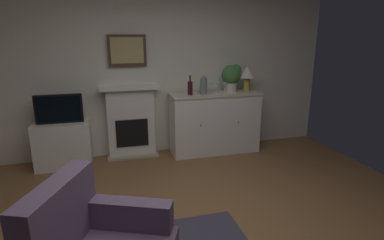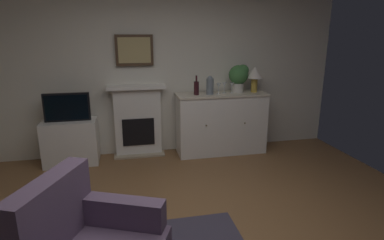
{
  "view_description": "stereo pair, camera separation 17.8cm",
  "coord_description": "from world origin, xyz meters",
  "px_view_note": "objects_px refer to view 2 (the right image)",
  "views": [
    {
      "loc": [
        -0.77,
        -2.28,
        1.83
      ],
      "look_at": [
        0.04,
        0.64,
        1.0
      ],
      "focal_mm": 29.25,
      "sensor_mm": 36.0,
      "label": 1
    },
    {
      "loc": [
        -0.6,
        -2.33,
        1.83
      ],
      "look_at": [
        0.04,
        0.64,
        1.0
      ],
      "focal_mm": 29.25,
      "sensor_mm": 36.0,
      "label": 2
    }
  ],
  "objects_px": {
    "fireplace_unit": "(138,121)",
    "tv_set": "(67,107)",
    "framed_picture": "(134,50)",
    "wine_glass_right": "(232,85)",
    "sideboard_cabinet": "(221,123)",
    "tv_cabinet": "(71,142)",
    "table_lamp": "(255,74)",
    "wine_bottle": "(196,88)",
    "wine_glass_left": "(219,86)",
    "wine_glass_center": "(224,85)",
    "potted_plant_small": "(239,76)",
    "vase_decorative": "(210,85)"
  },
  "relations": [
    {
      "from": "fireplace_unit",
      "to": "tv_set",
      "type": "relative_size",
      "value": 1.77
    },
    {
      "from": "framed_picture",
      "to": "wine_glass_right",
      "type": "relative_size",
      "value": 3.33
    },
    {
      "from": "sideboard_cabinet",
      "to": "tv_cabinet",
      "type": "relative_size",
      "value": 1.88
    },
    {
      "from": "sideboard_cabinet",
      "to": "table_lamp",
      "type": "distance_m",
      "value": 0.92
    },
    {
      "from": "wine_bottle",
      "to": "wine_glass_left",
      "type": "xyz_separation_m",
      "value": [
        0.35,
        -0.0,
        0.01
      ]
    },
    {
      "from": "table_lamp",
      "to": "tv_cabinet",
      "type": "xyz_separation_m",
      "value": [
        -2.79,
        0.02,
        -0.91
      ]
    },
    {
      "from": "wine_glass_center",
      "to": "wine_glass_right",
      "type": "distance_m",
      "value": 0.11
    },
    {
      "from": "wine_bottle",
      "to": "tv_set",
      "type": "relative_size",
      "value": 0.47
    },
    {
      "from": "wine_glass_center",
      "to": "potted_plant_small",
      "type": "relative_size",
      "value": 0.38
    },
    {
      "from": "sideboard_cabinet",
      "to": "wine_bottle",
      "type": "distance_m",
      "value": 0.72
    },
    {
      "from": "vase_decorative",
      "to": "table_lamp",
      "type": "bearing_deg",
      "value": 3.91
    },
    {
      "from": "tv_cabinet",
      "to": "tv_set",
      "type": "relative_size",
      "value": 1.21
    },
    {
      "from": "wine_glass_left",
      "to": "tv_cabinet",
      "type": "relative_size",
      "value": 0.22
    },
    {
      "from": "fireplace_unit",
      "to": "sideboard_cabinet",
      "type": "relative_size",
      "value": 0.78
    },
    {
      "from": "wine_bottle",
      "to": "potted_plant_small",
      "type": "bearing_deg",
      "value": 7.15
    },
    {
      "from": "sideboard_cabinet",
      "to": "wine_bottle",
      "type": "bearing_deg",
      "value": -174.14
    },
    {
      "from": "sideboard_cabinet",
      "to": "wine_bottle",
      "type": "relative_size",
      "value": 4.86
    },
    {
      "from": "wine_glass_center",
      "to": "tv_cabinet",
      "type": "xyz_separation_m",
      "value": [
        -2.31,
        -0.0,
        -0.76
      ]
    },
    {
      "from": "wine_bottle",
      "to": "tv_cabinet",
      "type": "height_order",
      "value": "wine_bottle"
    },
    {
      "from": "wine_glass_left",
      "to": "potted_plant_small",
      "type": "distance_m",
      "value": 0.39
    },
    {
      "from": "wine_glass_center",
      "to": "tv_cabinet",
      "type": "bearing_deg",
      "value": -179.99
    },
    {
      "from": "wine_bottle",
      "to": "fireplace_unit",
      "type": "bearing_deg",
      "value": 165.92
    },
    {
      "from": "sideboard_cabinet",
      "to": "wine_glass_center",
      "type": "relative_size",
      "value": 8.55
    },
    {
      "from": "vase_decorative",
      "to": "potted_plant_small",
      "type": "distance_m",
      "value": 0.52
    },
    {
      "from": "wine_glass_center",
      "to": "tv_cabinet",
      "type": "relative_size",
      "value": 0.22
    },
    {
      "from": "vase_decorative",
      "to": "framed_picture",
      "type": "bearing_deg",
      "value": 165.88
    },
    {
      "from": "tv_cabinet",
      "to": "wine_glass_center",
      "type": "bearing_deg",
      "value": 0.01
    },
    {
      "from": "sideboard_cabinet",
      "to": "wine_glass_left",
      "type": "distance_m",
      "value": 0.61
    },
    {
      "from": "wine_glass_center",
      "to": "vase_decorative",
      "type": "xyz_separation_m",
      "value": [
        -0.25,
        -0.07,
        0.02
      ]
    },
    {
      "from": "table_lamp",
      "to": "wine_glass_left",
      "type": "height_order",
      "value": "table_lamp"
    },
    {
      "from": "framed_picture",
      "to": "wine_bottle",
      "type": "height_order",
      "value": "framed_picture"
    },
    {
      "from": "framed_picture",
      "to": "vase_decorative",
      "type": "xyz_separation_m",
      "value": [
        1.08,
        -0.27,
        -0.51
      ]
    },
    {
      "from": "table_lamp",
      "to": "tv_cabinet",
      "type": "bearing_deg",
      "value": 179.69
    },
    {
      "from": "wine_glass_center",
      "to": "wine_glass_left",
      "type": "bearing_deg",
      "value": -150.36
    },
    {
      "from": "wine_glass_center",
      "to": "tv_set",
      "type": "distance_m",
      "value": 2.32
    },
    {
      "from": "wine_bottle",
      "to": "wine_glass_center",
      "type": "height_order",
      "value": "wine_bottle"
    },
    {
      "from": "table_lamp",
      "to": "vase_decorative",
      "type": "distance_m",
      "value": 0.75
    },
    {
      "from": "potted_plant_small",
      "to": "sideboard_cabinet",
      "type": "bearing_deg",
      "value": -170.98
    },
    {
      "from": "wine_glass_right",
      "to": "potted_plant_small",
      "type": "relative_size",
      "value": 0.38
    },
    {
      "from": "vase_decorative",
      "to": "potted_plant_small",
      "type": "relative_size",
      "value": 0.65
    },
    {
      "from": "wine_glass_right",
      "to": "vase_decorative",
      "type": "height_order",
      "value": "vase_decorative"
    },
    {
      "from": "vase_decorative",
      "to": "wine_glass_left",
      "type": "bearing_deg",
      "value": 1.21
    },
    {
      "from": "table_lamp",
      "to": "wine_glass_right",
      "type": "bearing_deg",
      "value": -177.38
    },
    {
      "from": "table_lamp",
      "to": "wine_glass_center",
      "type": "relative_size",
      "value": 2.42
    },
    {
      "from": "fireplace_unit",
      "to": "wine_glass_right",
      "type": "distance_m",
      "value": 1.55
    },
    {
      "from": "fireplace_unit",
      "to": "wine_glass_right",
      "type": "xyz_separation_m",
      "value": [
        1.44,
        -0.19,
        0.53
      ]
    },
    {
      "from": "wine_glass_right",
      "to": "tv_cabinet",
      "type": "bearing_deg",
      "value": 179.24
    },
    {
      "from": "potted_plant_small",
      "to": "tv_cabinet",
      "type": "bearing_deg",
      "value": -179.32
    },
    {
      "from": "wine_glass_right",
      "to": "tv_set",
      "type": "xyz_separation_m",
      "value": [
        -2.42,
        0.01,
        -0.23
      ]
    },
    {
      "from": "tv_set",
      "to": "wine_glass_left",
      "type": "bearing_deg",
      "value": -1.01
    }
  ]
}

